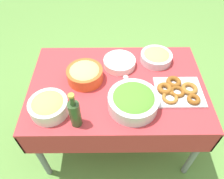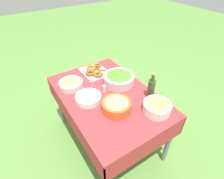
{
  "view_description": "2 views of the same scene",
  "coord_description": "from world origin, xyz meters",
  "px_view_note": "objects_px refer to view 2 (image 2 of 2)",
  "views": [
    {
      "loc": [
        0.05,
        1.13,
        1.97
      ],
      "look_at": [
        0.04,
        0.08,
        0.77
      ],
      "focal_mm": 35.0,
      "sensor_mm": 36.0,
      "label": 1
    },
    {
      "loc": [
        1.21,
        -0.73,
        1.93
      ],
      "look_at": [
        0.06,
        0.02,
        0.84
      ],
      "focal_mm": 28.0,
      "sensor_mm": 36.0,
      "label": 2
    }
  ],
  "objects_px": {
    "bread_bowl": "(71,84)",
    "fruit_bowl": "(157,107)",
    "salad_bowl": "(119,78)",
    "pasta_bowl": "(117,105)",
    "olive_oil_bottle": "(151,88)",
    "plate_stack": "(89,98)",
    "donut_platter": "(95,71)"
  },
  "relations": [
    {
      "from": "pasta_bowl",
      "to": "fruit_bowl",
      "type": "xyz_separation_m",
      "value": [
        0.22,
        0.3,
        -0.0
      ]
    },
    {
      "from": "salad_bowl",
      "to": "plate_stack",
      "type": "distance_m",
      "value": 0.43
    },
    {
      "from": "salad_bowl",
      "to": "fruit_bowl",
      "type": "xyz_separation_m",
      "value": [
        0.57,
        0.04,
        -0.0
      ]
    },
    {
      "from": "plate_stack",
      "to": "salad_bowl",
      "type": "bearing_deg",
      "value": 100.47
    },
    {
      "from": "pasta_bowl",
      "to": "fruit_bowl",
      "type": "height_order",
      "value": "same"
    },
    {
      "from": "bread_bowl",
      "to": "fruit_bowl",
      "type": "distance_m",
      "value": 0.95
    },
    {
      "from": "donut_platter",
      "to": "olive_oil_bottle",
      "type": "bearing_deg",
      "value": 19.58
    },
    {
      "from": "fruit_bowl",
      "to": "salad_bowl",
      "type": "bearing_deg",
      "value": -176.38
    },
    {
      "from": "olive_oil_bottle",
      "to": "fruit_bowl",
      "type": "bearing_deg",
      "value": -26.76
    },
    {
      "from": "pasta_bowl",
      "to": "bread_bowl",
      "type": "bearing_deg",
      "value": -159.56
    },
    {
      "from": "olive_oil_bottle",
      "to": "bread_bowl",
      "type": "height_order",
      "value": "olive_oil_bottle"
    },
    {
      "from": "olive_oil_bottle",
      "to": "bread_bowl",
      "type": "xyz_separation_m",
      "value": [
        -0.6,
        -0.61,
        -0.07
      ]
    },
    {
      "from": "pasta_bowl",
      "to": "plate_stack",
      "type": "distance_m",
      "value": 0.31
    },
    {
      "from": "donut_platter",
      "to": "pasta_bowl",
      "type": "bearing_deg",
      "value": -11.99
    },
    {
      "from": "salad_bowl",
      "to": "pasta_bowl",
      "type": "bearing_deg",
      "value": -37.61
    },
    {
      "from": "bread_bowl",
      "to": "fruit_bowl",
      "type": "bearing_deg",
      "value": 33.08
    },
    {
      "from": "plate_stack",
      "to": "bread_bowl",
      "type": "relative_size",
      "value": 1.0
    },
    {
      "from": "pasta_bowl",
      "to": "bread_bowl",
      "type": "xyz_separation_m",
      "value": [
        -0.57,
        -0.21,
        -0.02
      ]
    },
    {
      "from": "salad_bowl",
      "to": "bread_bowl",
      "type": "xyz_separation_m",
      "value": [
        -0.23,
        -0.48,
        -0.02
      ]
    },
    {
      "from": "donut_platter",
      "to": "plate_stack",
      "type": "bearing_deg",
      "value": -35.98
    },
    {
      "from": "pasta_bowl",
      "to": "olive_oil_bottle",
      "type": "bearing_deg",
      "value": 86.03
    },
    {
      "from": "olive_oil_bottle",
      "to": "bread_bowl",
      "type": "bearing_deg",
      "value": -134.48
    },
    {
      "from": "salad_bowl",
      "to": "bread_bowl",
      "type": "distance_m",
      "value": 0.53
    },
    {
      "from": "bread_bowl",
      "to": "plate_stack",
      "type": "bearing_deg",
      "value": 10.52
    },
    {
      "from": "pasta_bowl",
      "to": "donut_platter",
      "type": "relative_size",
      "value": 0.77
    },
    {
      "from": "salad_bowl",
      "to": "pasta_bowl",
      "type": "distance_m",
      "value": 0.44
    },
    {
      "from": "salad_bowl",
      "to": "bread_bowl",
      "type": "relative_size",
      "value": 1.33
    },
    {
      "from": "bread_bowl",
      "to": "fruit_bowl",
      "type": "height_order",
      "value": "fruit_bowl"
    },
    {
      "from": "plate_stack",
      "to": "donut_platter",
      "type": "bearing_deg",
      "value": 144.02
    },
    {
      "from": "salad_bowl",
      "to": "pasta_bowl",
      "type": "xyz_separation_m",
      "value": [
        0.35,
        -0.27,
        -0.0
      ]
    },
    {
      "from": "salad_bowl",
      "to": "bread_bowl",
      "type": "bearing_deg",
      "value": -115.35
    },
    {
      "from": "bread_bowl",
      "to": "salad_bowl",
      "type": "bearing_deg",
      "value": 64.65
    }
  ]
}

